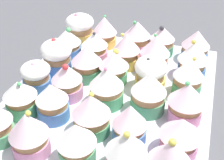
# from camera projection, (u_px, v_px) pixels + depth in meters

# --- Properties ---
(ground_plane) EXTENTS (1.80, 1.80, 0.03)m
(ground_plane) POSITION_uv_depth(u_px,v_px,m) (112.00, 103.00, 0.61)
(ground_plane) COLOR #4C4C51
(baking_tray) EXTENTS (0.45, 0.38, 0.01)m
(baking_tray) POSITION_uv_depth(u_px,v_px,m) (112.00, 95.00, 0.60)
(baking_tray) COLOR silver
(baking_tray) RESTS_ON ground_plane
(cupcake_0) EXTENTS (0.07, 0.07, 0.08)m
(cupcake_0) POSITION_uv_depth(u_px,v_px,m) (80.00, 28.00, 0.74)
(cupcake_0) COLOR #EFC651
(cupcake_0) RESTS_ON baking_tray
(cupcake_1) EXTENTS (0.06, 0.06, 0.07)m
(cupcake_1) POSITION_uv_depth(u_px,v_px,m) (67.00, 43.00, 0.69)
(cupcake_1) COLOR #477AC6
(cupcake_1) RESTS_ON baking_tray
(cupcake_2) EXTENTS (0.06, 0.06, 0.08)m
(cupcake_2) POSITION_uv_depth(u_px,v_px,m) (57.00, 56.00, 0.63)
(cupcake_2) COLOR #477AC6
(cupcake_2) RESTS_ON baking_tray
(cupcake_3) EXTENTS (0.06, 0.06, 0.06)m
(cupcake_3) POSITION_uv_depth(u_px,v_px,m) (36.00, 76.00, 0.59)
(cupcake_3) COLOR #477AC6
(cupcake_3) RESTS_ON baking_tray
(cupcake_4) EXTENTS (0.06, 0.06, 0.07)m
(cupcake_4) POSITION_uv_depth(u_px,v_px,m) (20.00, 97.00, 0.53)
(cupcake_4) COLOR #4C9E6B
(cupcake_4) RESTS_ON baking_tray
(cupcake_6) EXTENTS (0.06, 0.06, 0.08)m
(cupcake_6) POSITION_uv_depth(u_px,v_px,m) (104.00, 31.00, 0.73)
(cupcake_6) COLOR #EFC651
(cupcake_6) RESTS_ON baking_tray
(cupcake_7) EXTENTS (0.06, 0.06, 0.07)m
(cupcake_7) POSITION_uv_depth(u_px,v_px,m) (95.00, 46.00, 0.68)
(cupcake_7) COLOR pink
(cupcake_7) RESTS_ON baking_tray
(cupcake_8) EXTENTS (0.06, 0.06, 0.07)m
(cupcake_8) POSITION_uv_depth(u_px,v_px,m) (86.00, 62.00, 0.62)
(cupcake_8) COLOR #4C9E6B
(cupcake_8) RESTS_ON baking_tray
(cupcake_9) EXTENTS (0.06, 0.06, 0.08)m
(cupcake_9) POSITION_uv_depth(u_px,v_px,m) (67.00, 80.00, 0.57)
(cupcake_9) COLOR pink
(cupcake_9) RESTS_ON baking_tray
(cupcake_10) EXTENTS (0.06, 0.06, 0.07)m
(cupcake_10) POSITION_uv_depth(u_px,v_px,m) (52.00, 101.00, 0.52)
(cupcake_10) COLOR #477AC6
(cupcake_10) RESTS_ON baking_tray
(cupcake_11) EXTENTS (0.06, 0.06, 0.08)m
(cupcake_11) POSITION_uv_depth(u_px,v_px,m) (29.00, 133.00, 0.45)
(cupcake_11) COLOR pink
(cupcake_11) RESTS_ON baking_tray
(cupcake_12) EXTENTS (0.06, 0.06, 0.08)m
(cupcake_12) POSITION_uv_depth(u_px,v_px,m) (137.00, 37.00, 0.70)
(cupcake_12) COLOR pink
(cupcake_12) RESTS_ON baking_tray
(cupcake_13) EXTENTS (0.06, 0.06, 0.08)m
(cupcake_13) POSITION_uv_depth(u_px,v_px,m) (125.00, 49.00, 0.65)
(cupcake_13) COLOR #EFC651
(cupcake_13) RESTS_ON baking_tray
(cupcake_14) EXTENTS (0.06, 0.06, 0.07)m
(cupcake_14) POSITION_uv_depth(u_px,v_px,m) (114.00, 66.00, 0.61)
(cupcake_14) COLOR #4C9E6B
(cupcake_14) RESTS_ON baking_tray
(cupcake_15) EXTENTS (0.06, 0.06, 0.08)m
(cupcake_15) POSITION_uv_depth(u_px,v_px,m) (107.00, 86.00, 0.55)
(cupcake_15) COLOR #4C9E6B
(cupcake_15) RESTS_ON baking_tray
(cupcake_16) EXTENTS (0.06, 0.06, 0.08)m
(cupcake_16) POSITION_uv_depth(u_px,v_px,m) (94.00, 114.00, 0.49)
(cupcake_16) COLOR #4C9E6B
(cupcake_16) RESTS_ON baking_tray
(cupcake_17) EXTENTS (0.06, 0.06, 0.07)m
(cupcake_17) POSITION_uv_depth(u_px,v_px,m) (78.00, 142.00, 0.44)
(cupcake_17) COLOR #4C9E6B
(cupcake_17) RESTS_ON baking_tray
(cupcake_18) EXTENTS (0.06, 0.06, 0.07)m
(cupcake_18) POSITION_uv_depth(u_px,v_px,m) (162.00, 40.00, 0.70)
(cupcake_18) COLOR #4C9E6B
(cupcake_18) RESTS_ON baking_tray
(cupcake_19) EXTENTS (0.06, 0.06, 0.08)m
(cupcake_19) POSITION_uv_depth(u_px,v_px,m) (155.00, 53.00, 0.64)
(cupcake_19) COLOR pink
(cupcake_19) RESTS_ON baking_tray
(cupcake_20) EXTENTS (0.06, 0.06, 0.07)m
(cupcake_20) POSITION_uv_depth(u_px,v_px,m) (151.00, 73.00, 0.59)
(cupcake_20) COLOR #EFC651
(cupcake_20) RESTS_ON baking_tray
(cupcake_21) EXTENTS (0.06, 0.06, 0.08)m
(cupcake_21) POSITION_uv_depth(u_px,v_px,m) (149.00, 92.00, 0.53)
(cupcake_21) COLOR #4C9E6B
(cupcake_21) RESTS_ON baking_tray
(cupcake_22) EXTENTS (0.05, 0.05, 0.07)m
(cupcake_22) POSITION_uv_depth(u_px,v_px,m) (130.00, 123.00, 0.48)
(cupcake_22) COLOR #477AC6
(cupcake_22) RESTS_ON baking_tray
(cupcake_23) EXTENTS (0.06, 0.06, 0.08)m
(cupcake_23) POSITION_uv_depth(u_px,v_px,m) (126.00, 151.00, 0.43)
(cupcake_23) COLOR pink
(cupcake_23) RESTS_ON baking_tray
(cupcake_24) EXTENTS (0.06, 0.06, 0.07)m
(cupcake_24) POSITION_uv_depth(u_px,v_px,m) (196.00, 45.00, 0.67)
(cupcake_24) COLOR #477AC6
(cupcake_24) RESTS_ON baking_tray
(cupcake_25) EXTENTS (0.06, 0.06, 0.08)m
(cupcake_25) POSITION_uv_depth(u_px,v_px,m) (193.00, 59.00, 0.62)
(cupcake_25) COLOR #477AC6
(cupcake_25) RESTS_ON baking_tray
(cupcake_26) EXTENTS (0.06, 0.06, 0.08)m
(cupcake_26) POSITION_uv_depth(u_px,v_px,m) (188.00, 76.00, 0.57)
(cupcake_26) COLOR #4C9E6B
(cupcake_26) RESTS_ON baking_tray
(cupcake_27) EXTENTS (0.06, 0.06, 0.08)m
(cupcake_27) POSITION_uv_depth(u_px,v_px,m) (187.00, 102.00, 0.51)
(cupcake_27) COLOR pink
(cupcake_27) RESTS_ON baking_tray
(cupcake_28) EXTENTS (0.06, 0.06, 0.07)m
(cupcake_28) POSITION_uv_depth(u_px,v_px,m) (180.00, 135.00, 0.46)
(cupcake_28) COLOR pink
(cupcake_28) RESTS_ON baking_tray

